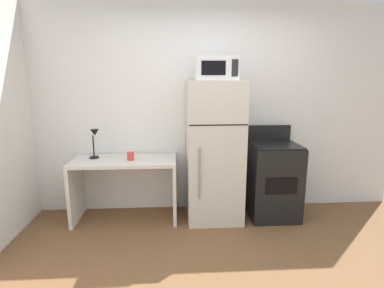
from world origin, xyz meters
name	(u,v)px	position (x,y,z in m)	size (l,w,h in m)	color
ground_plane	(226,288)	(0.00, 0.00, 0.00)	(12.00, 12.00, 0.00)	brown
wall_back_white	(206,109)	(0.00, 1.70, 1.30)	(5.00, 0.10, 2.60)	white
desk	(125,177)	(-1.01, 1.35, 0.53)	(1.22, 0.56, 0.75)	silver
desk_lamp	(94,139)	(-1.35, 1.42, 0.99)	(0.14, 0.12, 0.35)	black
coffee_mug	(131,156)	(-0.92, 1.31, 0.80)	(0.08, 0.08, 0.10)	#D83F33
refrigerator	(214,152)	(0.07, 1.32, 0.83)	(0.64, 0.63, 1.67)	beige
microwave	(216,68)	(0.07, 1.30, 1.80)	(0.46, 0.35, 0.26)	silver
oven_range	(273,180)	(0.80, 1.33, 0.47)	(0.58, 0.61, 1.10)	black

